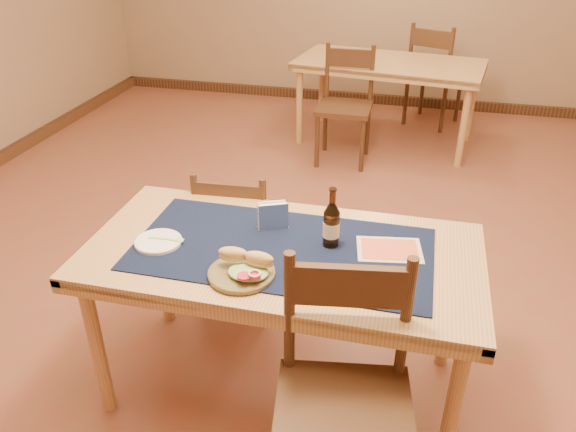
% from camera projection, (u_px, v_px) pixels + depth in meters
% --- Properties ---
extents(room, '(6.04, 7.04, 2.84)m').
position_uv_depth(room, '(323.00, 43.00, 2.63)').
color(room, brown).
rests_on(room, ground).
extents(main_table, '(1.60, 0.80, 0.75)m').
position_uv_depth(main_table, '(282.00, 266.00, 2.31)').
color(main_table, tan).
rests_on(main_table, ground).
extents(placemat, '(1.20, 0.60, 0.01)m').
position_uv_depth(placemat, '(282.00, 249.00, 2.27)').
color(placemat, '#0D1933').
rests_on(placemat, main_table).
extents(baseboard, '(6.00, 7.00, 0.10)m').
position_uv_depth(baseboard, '(316.00, 277.00, 3.29)').
color(baseboard, '#4E301C').
rests_on(baseboard, ground).
extents(back_table, '(1.70, 1.01, 0.75)m').
position_uv_depth(back_table, '(389.00, 70.00, 4.95)').
color(back_table, tan).
rests_on(back_table, ground).
extents(chair_main_far, '(0.42, 0.42, 0.85)m').
position_uv_depth(chair_main_far, '(238.00, 236.00, 2.95)').
color(chair_main_far, '#4E301C').
rests_on(chair_main_far, ground).
extents(chair_main_near, '(0.53, 0.53, 1.00)m').
position_uv_depth(chair_main_near, '(344.00, 401.00, 1.88)').
color(chair_main_near, '#4E301C').
rests_on(chair_main_near, ground).
extents(chair_back_near, '(0.44, 0.44, 0.95)m').
position_uv_depth(chair_back_near, '(345.00, 104.00, 4.69)').
color(chair_back_near, '#4E301C').
rests_on(chair_back_near, ground).
extents(chair_back_far, '(0.59, 0.59, 0.99)m').
position_uv_depth(chair_back_far, '(434.00, 73.00, 5.43)').
color(chair_back_far, '#4E301C').
rests_on(chair_back_far, ground).
extents(sandwich_plate, '(0.25, 0.25, 0.10)m').
position_uv_depth(sandwich_plate, '(244.00, 269.00, 2.09)').
color(sandwich_plate, brown).
rests_on(sandwich_plate, placemat).
extents(side_plate, '(0.19, 0.19, 0.02)m').
position_uv_depth(side_plate, '(158.00, 241.00, 2.30)').
color(side_plate, white).
rests_on(side_plate, placemat).
extents(fork, '(0.15, 0.03, 0.00)m').
position_uv_depth(fork, '(169.00, 239.00, 2.30)').
color(fork, '#8FDD79').
rests_on(fork, side_plate).
extents(beer_bottle, '(0.07, 0.07, 0.26)m').
position_uv_depth(beer_bottle, '(331.00, 225.00, 2.24)').
color(beer_bottle, '#40230B').
rests_on(beer_bottle, placemat).
extents(napkin_holder, '(0.14, 0.10, 0.12)m').
position_uv_depth(napkin_holder, '(273.00, 216.00, 2.38)').
color(napkin_holder, silver).
rests_on(napkin_holder, placemat).
extents(menu_card, '(0.28, 0.23, 0.01)m').
position_uv_depth(menu_card, '(389.00, 250.00, 2.25)').
color(menu_card, beige).
rests_on(menu_card, placemat).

